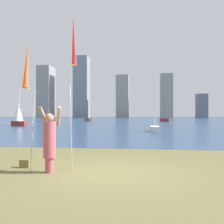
# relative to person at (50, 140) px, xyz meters

# --- Properties ---
(ground) EXTENTS (120.00, 138.00, 0.12)m
(ground) POSITION_rel_person_xyz_m (1.72, 51.17, -1.00)
(ground) COLOR brown
(person) EXTENTS (0.70, 0.52, 1.91)m
(person) POSITION_rel_person_xyz_m (0.00, 0.00, 0.00)
(person) COLOR #B24C59
(person) RESTS_ON ground
(kite_flag_left) EXTENTS (0.16, 0.72, 3.73)m
(kite_flag_left) POSITION_rel_person_xyz_m (-0.58, -0.23, 2.06)
(kite_flag_left) COLOR #B2B2B7
(kite_flag_left) RESTS_ON ground
(kite_flag_right) EXTENTS (0.16, 0.62, 4.69)m
(kite_flag_right) POSITION_rel_person_xyz_m (0.58, 0.46, 2.88)
(kite_flag_right) COLOR #B2B2B7
(kite_flag_right) RESTS_ON ground
(bag) EXTENTS (0.31, 0.19, 0.25)m
(bag) POSITION_rel_person_xyz_m (-1.01, 0.56, -0.81)
(bag) COLOR olive
(bag) RESTS_ON ground
(sailboat_1) EXTENTS (2.59, 1.64, 5.03)m
(sailboat_1) POSITION_rel_person_xyz_m (-14.02, 25.68, 0.61)
(sailboat_1) COLOR maroon
(sailboat_1) RESTS_ON ground
(sailboat_3) EXTENTS (3.09, 1.61, 5.00)m
(sailboat_3) POSITION_rel_person_xyz_m (-19.50, 50.72, -0.59)
(sailboat_3) COLOR brown
(sailboat_3) RESTS_ON ground
(sailboat_4) EXTENTS (2.13, 2.81, 5.48)m
(sailboat_4) POSITION_rel_person_xyz_m (-9.08, 47.07, -0.53)
(sailboat_4) COLOR brown
(sailboat_4) RESTS_ON ground
(sailboat_5) EXTENTS (0.82, 2.67, 5.84)m
(sailboat_5) POSITION_rel_person_xyz_m (3.70, 17.19, -0.60)
(sailboat_5) COLOR silver
(sailboat_5) RESTS_ON ground
(sailboat_7) EXTENTS (2.13, 1.48, 4.67)m
(sailboat_7) POSITION_rel_person_xyz_m (7.04, 47.06, -0.57)
(sailboat_7) COLOR maroon
(sailboat_7) RESTS_ON ground
(skyline_tower_0) EXTENTS (5.18, 7.51, 20.32)m
(skyline_tower_0) POSITION_rel_person_xyz_m (-36.01, 91.62, 9.22)
(skyline_tower_0) COLOR gray
(skyline_tower_0) RESTS_ON ground
(skyline_tower_1) EXTENTS (5.64, 5.79, 24.08)m
(skyline_tower_1) POSITION_rel_person_xyz_m (-21.72, 92.49, 11.10)
(skyline_tower_1) COLOR gray
(skyline_tower_1) RESTS_ON ground
(skyline_tower_2) EXTENTS (4.76, 4.60, 16.13)m
(skyline_tower_2) POSITION_rel_person_xyz_m (-5.28, 90.65, 7.13)
(skyline_tower_2) COLOR gray
(skyline_tower_2) RESTS_ON ground
(skyline_tower_3) EXTENTS (4.36, 5.44, 16.16)m
(skyline_tower_3) POSITION_rel_person_xyz_m (11.02, 89.72, 7.14)
(skyline_tower_3) COLOR gray
(skyline_tower_3) RESTS_ON ground
(skyline_tower_4) EXTENTS (3.86, 4.05, 8.87)m
(skyline_tower_4) POSITION_rel_person_xyz_m (24.00, 91.56, 3.50)
(skyline_tower_4) COLOR slate
(skyline_tower_4) RESTS_ON ground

